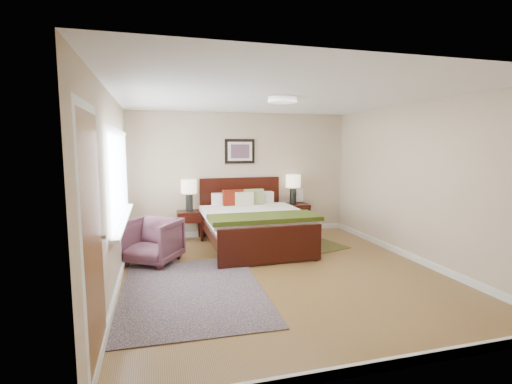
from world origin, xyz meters
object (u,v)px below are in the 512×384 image
lamp_right (293,184)px  rug_persian (193,291)px  bed (253,218)px  lamp_left (189,190)px  nightstand_right (293,216)px  armchair (152,241)px  nightstand_left (190,217)px

lamp_right → rug_persian: bearing=-131.8°
bed → lamp_left: bed is taller
lamp_right → rug_persian: 3.69m
nightstand_right → armchair: 3.14m
lamp_right → rug_persian: (-2.36, -2.65, -1.03)m
lamp_left → lamp_right: bearing=0.0°
nightstand_left → lamp_right: 2.23m
nightstand_right → lamp_left: bearing=179.7°
bed → lamp_left: size_ratio=3.55×
bed → lamp_left: 1.42m
lamp_left → lamp_right: (2.15, 0.00, 0.05)m
nightstand_right → rug_persian: bearing=-131.9°
lamp_left → rug_persian: (-0.21, -2.65, -0.98)m
lamp_left → rug_persian: 2.83m
rug_persian → nightstand_right: bearing=49.8°
bed → nightstand_left: bed is taller
lamp_left → rug_persian: size_ratio=0.25×
nightstand_right → lamp_right: (0.00, 0.01, 0.66)m
lamp_right → nightstand_right: bearing=-90.0°
nightstand_left → lamp_right: size_ratio=0.93×
armchair → rug_persian: 1.44m
bed → nightstand_right: 1.38m
bed → nightstand_right: bed is taller
nightstand_right → lamp_right: size_ratio=1.02×
armchair → nightstand_left: bearing=93.9°
lamp_left → armchair: bearing=-117.6°
nightstand_right → lamp_left: lamp_left is taller
lamp_right → armchair: lamp_right is taller
bed → lamp_right: lamp_right is taller
bed → armchair: 1.83m
nightstand_right → lamp_right: 0.66m
lamp_right → armchair: size_ratio=0.79×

